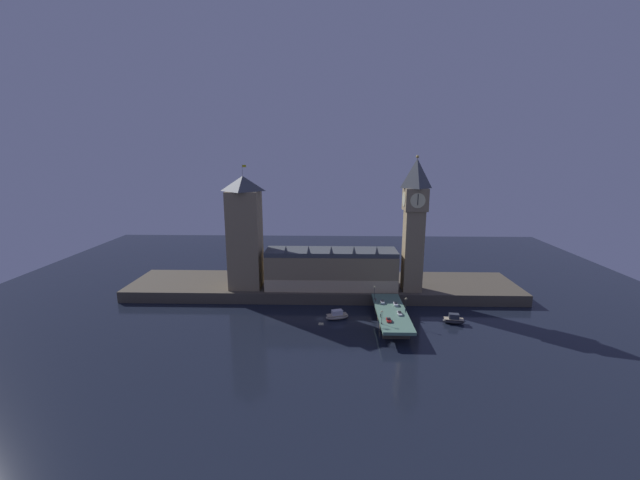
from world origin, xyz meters
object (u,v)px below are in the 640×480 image
at_px(pedestrian_far_rail, 376,300).
at_px(street_lamp_mid, 406,303).
at_px(car_southbound_lead, 400,313).
at_px(car_southbound_trail, 396,304).
at_px(victoria_tower, 245,232).
at_px(street_lamp_near, 382,316).
at_px(street_lamp_far, 374,291).
at_px(pedestrian_near_rail, 381,315).
at_px(boat_upstream, 337,316).
at_px(car_northbound_lead, 382,302).
at_px(boat_downstream, 454,320).
at_px(clock_tower, 414,221).
at_px(pedestrian_mid_walk, 405,310).
at_px(car_northbound_trail, 389,320).

bearing_deg(pedestrian_far_rail, street_lamp_mid, -42.76).
distance_m(car_southbound_lead, car_southbound_trail, 10.91).
bearing_deg(victoria_tower, street_lamp_near, -35.81).
relative_size(car_southbound_trail, street_lamp_far, 0.55).
xyz_separation_m(pedestrian_near_rail, street_lamp_far, (-0.40, 22.37, 3.46)).
distance_m(street_lamp_far, boat_upstream, 23.03).
bearing_deg(car_southbound_trail, car_southbound_lead, -90.00).
relative_size(victoria_tower, street_lamp_near, 10.96).
height_order(car_northbound_lead, car_southbound_trail, car_southbound_trail).
distance_m(victoria_tower, pedestrian_near_rail, 86.38).
bearing_deg(victoria_tower, boat_upstream, -30.63).
distance_m(car_southbound_trail, boat_downstream, 27.73).
bearing_deg(street_lamp_mid, boat_downstream, 4.00).
bearing_deg(street_lamp_mid, car_southbound_trail, 116.76).
bearing_deg(victoria_tower, clock_tower, -2.23).
bearing_deg(street_lamp_near, car_southbound_lead, 48.17).
bearing_deg(street_lamp_near, pedestrian_mid_walk, 45.71).
xyz_separation_m(victoria_tower, car_northbound_trail, (72.29, -46.80, -29.46)).
height_order(car_northbound_trail, street_lamp_mid, street_lamp_mid).
relative_size(victoria_tower, pedestrian_far_rail, 36.32).
bearing_deg(car_southbound_lead, street_lamp_far, 116.87).
bearing_deg(pedestrian_near_rail, boat_downstream, 14.53).
bearing_deg(street_lamp_near, car_northbound_trail, 39.87).
distance_m(pedestrian_near_rail, boat_upstream, 23.93).
bearing_deg(car_southbound_trail, pedestrian_mid_walk, -70.65).
xyz_separation_m(car_northbound_trail, pedestrian_mid_walk, (9.12, 10.01, 0.36)).
height_order(victoria_tower, pedestrian_far_rail, victoria_tower).
height_order(street_lamp_far, boat_upstream, street_lamp_far).
bearing_deg(boat_upstream, street_lamp_far, 26.55).
distance_m(clock_tower, pedestrian_mid_walk, 50.19).
height_order(street_lamp_mid, boat_downstream, street_lamp_mid).
bearing_deg(victoria_tower, pedestrian_far_rail, -18.63).
relative_size(car_northbound_lead, pedestrian_near_rail, 2.19).
xyz_separation_m(clock_tower, car_northbound_trail, (-18.23, -43.28, -36.81)).
relative_size(pedestrian_far_rail, street_lamp_near, 0.30).
distance_m(car_southbound_trail, pedestrian_mid_walk, 9.19).
bearing_deg(boat_upstream, car_northbound_lead, 11.16).
xyz_separation_m(car_southbound_lead, car_southbound_trail, (0.00, 10.90, 0.11)).
relative_size(car_northbound_trail, boat_downstream, 0.38).
bearing_deg(car_northbound_lead, pedestrian_near_rail, -99.93).
bearing_deg(car_northbound_lead, boat_upstream, -168.84).
bearing_deg(pedestrian_far_rail, car_southbound_trail, -27.71).
bearing_deg(car_northbound_lead, car_southbound_lead, -66.21).
bearing_deg(car_southbound_lead, car_northbound_lead, 113.79).
bearing_deg(boat_downstream, street_lamp_mid, -176.00).
height_order(boat_upstream, boat_downstream, boat_downstream).
bearing_deg(car_northbound_trail, victoria_tower, 147.08).
distance_m(car_southbound_trail, pedestrian_far_rail, 10.31).
relative_size(car_southbound_trail, boat_upstream, 0.31).
bearing_deg(victoria_tower, pedestrian_mid_walk, -24.32).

